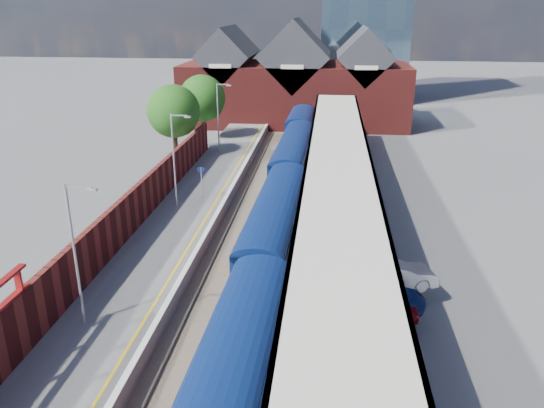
{
  "coord_description": "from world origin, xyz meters",
  "views": [
    {
      "loc": [
        4.72,
        -14.57,
        15.2
      ],
      "look_at": [
        1.1,
        18.88,
        2.6
      ],
      "focal_mm": 35.0,
      "sensor_mm": 36.0,
      "label": 1
    }
  ],
  "objects_px": {
    "platform_sign": "(201,177)",
    "lamp_post_d": "(219,113)",
    "train": "(286,180)",
    "lamp_post_c": "(175,155)",
    "parked_car_dark": "(351,229)",
    "parked_car_blue": "(382,294)",
    "lamp_post_b": "(77,248)",
    "parked_car_silver": "(394,275)",
    "parked_car_red": "(379,307)"
  },
  "relations": [
    {
      "from": "lamp_post_c",
      "to": "parked_car_dark",
      "type": "height_order",
      "value": "lamp_post_c"
    },
    {
      "from": "lamp_post_d",
      "to": "train",
      "type": "bearing_deg",
      "value": -57.5
    },
    {
      "from": "lamp_post_c",
      "to": "parked_car_silver",
      "type": "bearing_deg",
      "value": -36.48
    },
    {
      "from": "lamp_post_c",
      "to": "parked_car_blue",
      "type": "distance_m",
      "value": 19.32
    },
    {
      "from": "parked_car_red",
      "to": "parked_car_dark",
      "type": "xyz_separation_m",
      "value": [
        -1.02,
        9.41,
        0.01
      ]
    },
    {
      "from": "parked_car_dark",
      "to": "parked_car_blue",
      "type": "height_order",
      "value": "parked_car_dark"
    },
    {
      "from": "parked_car_red",
      "to": "parked_car_silver",
      "type": "xyz_separation_m",
      "value": [
        1.0,
        3.15,
        0.11
      ]
    },
    {
      "from": "lamp_post_c",
      "to": "platform_sign",
      "type": "bearing_deg",
      "value": 55.74
    },
    {
      "from": "train",
      "to": "parked_car_dark",
      "type": "relative_size",
      "value": 14.69
    },
    {
      "from": "train",
      "to": "lamp_post_c",
      "type": "bearing_deg",
      "value": -154.96
    },
    {
      "from": "lamp_post_b",
      "to": "parked_car_silver",
      "type": "relative_size",
      "value": 1.52
    },
    {
      "from": "lamp_post_b",
      "to": "platform_sign",
      "type": "bearing_deg",
      "value": 85.67
    },
    {
      "from": "lamp_post_b",
      "to": "lamp_post_c",
      "type": "distance_m",
      "value": 16.0
    },
    {
      "from": "parked_car_dark",
      "to": "train",
      "type": "bearing_deg",
      "value": 16.52
    },
    {
      "from": "lamp_post_d",
      "to": "parked_car_blue",
      "type": "distance_m",
      "value": 32.23
    },
    {
      "from": "lamp_post_d",
      "to": "parked_car_blue",
      "type": "height_order",
      "value": "lamp_post_d"
    },
    {
      "from": "lamp_post_d",
      "to": "parked_car_silver",
      "type": "bearing_deg",
      "value": -61.2
    },
    {
      "from": "lamp_post_c",
      "to": "parked_car_silver",
      "type": "xyz_separation_m",
      "value": [
        14.82,
        -10.96,
        -3.23
      ]
    },
    {
      "from": "lamp_post_d",
      "to": "platform_sign",
      "type": "relative_size",
      "value": 2.8
    },
    {
      "from": "lamp_post_b",
      "to": "parked_car_blue",
      "type": "height_order",
      "value": "lamp_post_b"
    },
    {
      "from": "train",
      "to": "lamp_post_b",
      "type": "height_order",
      "value": "lamp_post_b"
    },
    {
      "from": "lamp_post_d",
      "to": "parked_car_blue",
      "type": "bearing_deg",
      "value": -63.93
    },
    {
      "from": "parked_car_blue",
      "to": "parked_car_red",
      "type": "bearing_deg",
      "value": -170.08
    },
    {
      "from": "platform_sign",
      "to": "parked_car_dark",
      "type": "distance_m",
      "value": 13.29
    },
    {
      "from": "train",
      "to": "platform_sign",
      "type": "xyz_separation_m",
      "value": [
        -6.49,
        -1.67,
        0.57
      ]
    },
    {
      "from": "parked_car_red",
      "to": "parked_car_blue",
      "type": "relative_size",
      "value": 0.86
    },
    {
      "from": "train",
      "to": "lamp_post_c",
      "type": "xyz_separation_m",
      "value": [
        -7.86,
        -3.67,
        2.87
      ]
    },
    {
      "from": "parked_car_blue",
      "to": "lamp_post_b",
      "type": "bearing_deg",
      "value": 124.04
    },
    {
      "from": "parked_car_silver",
      "to": "parked_car_dark",
      "type": "distance_m",
      "value": 6.58
    },
    {
      "from": "lamp_post_c",
      "to": "parked_car_silver",
      "type": "distance_m",
      "value": 18.72
    },
    {
      "from": "lamp_post_b",
      "to": "lamp_post_d",
      "type": "distance_m",
      "value": 32.0
    },
    {
      "from": "lamp_post_b",
      "to": "platform_sign",
      "type": "height_order",
      "value": "lamp_post_b"
    },
    {
      "from": "platform_sign",
      "to": "lamp_post_d",
      "type": "bearing_deg",
      "value": 95.56
    },
    {
      "from": "parked_car_dark",
      "to": "parked_car_blue",
      "type": "relative_size",
      "value": 1.02
    },
    {
      "from": "platform_sign",
      "to": "parked_car_dark",
      "type": "xyz_separation_m",
      "value": [
        11.44,
        -6.7,
        -1.04
      ]
    },
    {
      "from": "parked_car_dark",
      "to": "parked_car_blue",
      "type": "bearing_deg",
      "value": 174.96
    },
    {
      "from": "parked_car_red",
      "to": "parked_car_dark",
      "type": "distance_m",
      "value": 9.47
    },
    {
      "from": "train",
      "to": "lamp_post_c",
      "type": "relative_size",
      "value": 9.42
    },
    {
      "from": "train",
      "to": "parked_car_red",
      "type": "distance_m",
      "value": 18.76
    },
    {
      "from": "train",
      "to": "lamp_post_c",
      "type": "height_order",
      "value": "lamp_post_c"
    },
    {
      "from": "platform_sign",
      "to": "lamp_post_c",
      "type": "bearing_deg",
      "value": -124.26
    },
    {
      "from": "platform_sign",
      "to": "parked_car_silver",
      "type": "distance_m",
      "value": 18.71
    },
    {
      "from": "platform_sign",
      "to": "parked_car_red",
      "type": "xyz_separation_m",
      "value": [
        12.46,
        -16.11,
        -1.04
      ]
    },
    {
      "from": "parked_car_red",
      "to": "parked_car_silver",
      "type": "relative_size",
      "value": 0.82
    },
    {
      "from": "parked_car_silver",
      "to": "parked_car_blue",
      "type": "distance_m",
      "value": 1.97
    },
    {
      "from": "lamp_post_b",
      "to": "lamp_post_d",
      "type": "xyz_separation_m",
      "value": [
        0.0,
        32.0,
        0.0
      ]
    },
    {
      "from": "train",
      "to": "parked_car_silver",
      "type": "bearing_deg",
      "value": -64.54
    },
    {
      "from": "parked_car_silver",
      "to": "parked_car_blue",
      "type": "height_order",
      "value": "parked_car_silver"
    },
    {
      "from": "lamp_post_c",
      "to": "parked_car_blue",
      "type": "bearing_deg",
      "value": -42.23
    },
    {
      "from": "lamp_post_b",
      "to": "parked_car_red",
      "type": "bearing_deg",
      "value": 7.79
    }
  ]
}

